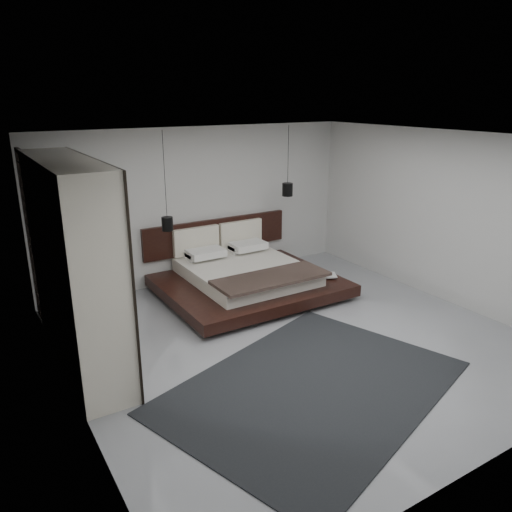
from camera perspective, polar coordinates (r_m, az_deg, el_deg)
floor at (r=7.24m, az=4.44°, el=-9.40°), size 6.00×6.00×0.00m
ceiling at (r=6.46m, az=5.05°, el=13.26°), size 6.00×6.00×0.00m
wall_back at (r=9.23m, az=-6.36°, el=5.83°), size 6.00×0.00×6.00m
wall_front at (r=4.80m, az=26.49°, el=-7.66°), size 6.00×0.00×6.00m
wall_left at (r=5.58m, az=-21.08°, el=-3.44°), size 0.00×6.00×6.00m
wall_right at (r=8.78m, az=20.80°, el=4.14°), size 0.00×6.00×6.00m
lattice_screen at (r=7.94m, az=-24.13°, el=1.60°), size 0.05×0.90×2.60m
bed at (r=8.73m, az=-1.23°, el=-2.31°), size 2.93×2.45×1.10m
book_lower at (r=8.86m, az=7.72°, el=-2.24°), size 0.26×0.30×0.02m
book_upper at (r=8.82m, az=7.74°, el=-2.19°), size 0.34×0.36×0.02m
pendant_left at (r=8.34m, az=-10.10°, el=3.69°), size 0.19×0.19×1.62m
pendant_right at (r=9.39m, az=3.62°, el=7.60°), size 0.20×0.20×1.29m
wardrobe at (r=6.52m, az=-20.02°, el=-1.10°), size 0.63×2.68×2.63m
rug at (r=6.18m, az=6.57°, el=-14.61°), size 4.12×3.49×0.02m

